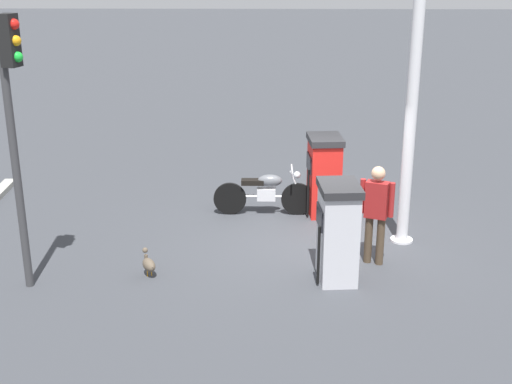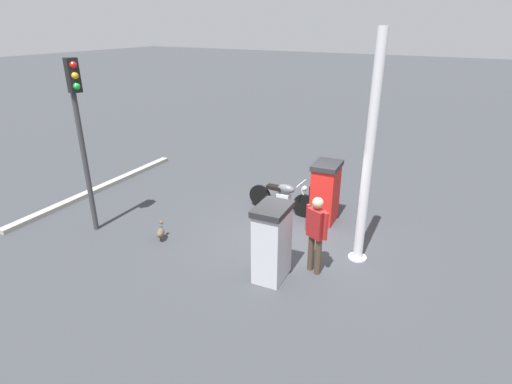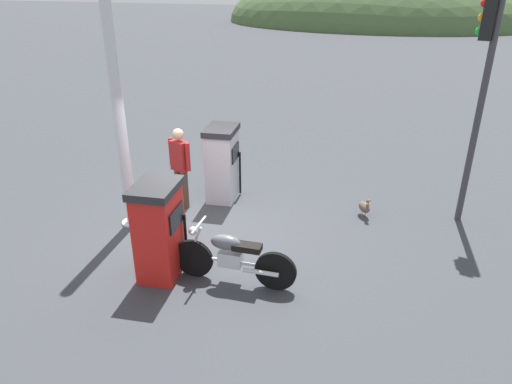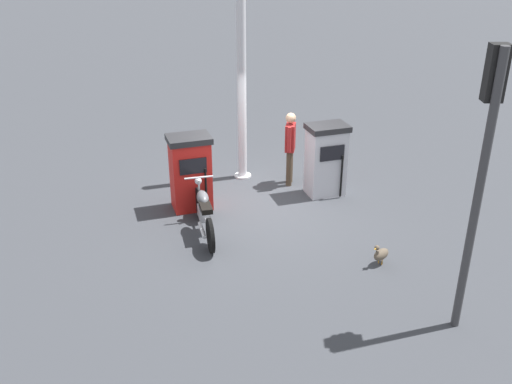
{
  "view_description": "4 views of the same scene",
  "coord_description": "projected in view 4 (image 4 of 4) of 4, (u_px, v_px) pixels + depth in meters",
  "views": [
    {
      "loc": [
        0.84,
        11.19,
        4.8
      ],
      "look_at": [
        1.08,
        0.32,
        1.05
      ],
      "focal_mm": 47.49,
      "sensor_mm": 36.0,
      "label": 1
    },
    {
      "loc": [
        -3.38,
        7.66,
        4.81
      ],
      "look_at": [
        1.18,
        -0.34,
        0.92
      ],
      "focal_mm": 28.43,
      "sensor_mm": 36.0,
      "label": 2
    },
    {
      "loc": [
        3.0,
        -7.25,
        4.47
      ],
      "look_at": [
        0.92,
        0.07,
        0.91
      ],
      "focal_mm": 33.45,
      "sensor_mm": 36.0,
      "label": 3
    },
    {
      "loc": [
        10.58,
        -2.68,
        5.45
      ],
      "look_at": [
        1.21,
        -0.43,
        0.89
      ],
      "focal_mm": 40.32,
      "sensor_mm": 36.0,
      "label": 4
    }
  ],
  "objects": [
    {
      "name": "ground_plane",
      "position": [
        262.0,
        204.0,
        12.19
      ],
      "size": [
        120.0,
        120.0,
        0.0
      ],
      "primitive_type": "plane",
      "color": "#383A3F"
    },
    {
      "name": "fuel_pump_far",
      "position": [
        326.0,
        159.0,
        12.34
      ],
      "size": [
        0.67,
        0.9,
        1.58
      ],
      "color": "silver",
      "rests_on": "ground"
    },
    {
      "name": "canopy_support_pole",
      "position": [
        242.0,
        80.0,
        12.54
      ],
      "size": [
        0.4,
        0.4,
        4.74
      ],
      "color": "silver",
      "rests_on": "ground"
    },
    {
      "name": "fuel_pump_near",
      "position": [
        191.0,
        172.0,
        11.72
      ],
      "size": [
        0.7,
        0.91,
        1.58
      ],
      "color": "red",
      "rests_on": "ground"
    },
    {
      "name": "roadside_traffic_light",
      "position": [
        485.0,
        148.0,
        7.44
      ],
      "size": [
        0.4,
        0.28,
        4.11
      ],
      "color": "#38383A",
      "rests_on": "ground"
    },
    {
      "name": "motorcycle_near_pump",
      "position": [
        204.0,
        211.0,
        10.88
      ],
      "size": [
        1.98,
        0.56,
        0.96
      ],
      "color": "black",
      "rests_on": "ground"
    },
    {
      "name": "wandering_duck",
      "position": [
        381.0,
        254.0,
        9.97
      ],
      "size": [
        0.33,
        0.41,
        0.44
      ],
      "color": "brown",
      "rests_on": "ground"
    },
    {
      "name": "attendant_person",
      "position": [
        290.0,
        144.0,
        12.74
      ],
      "size": [
        0.56,
        0.32,
        1.68
      ],
      "color": "#473828",
      "rests_on": "ground"
    }
  ]
}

